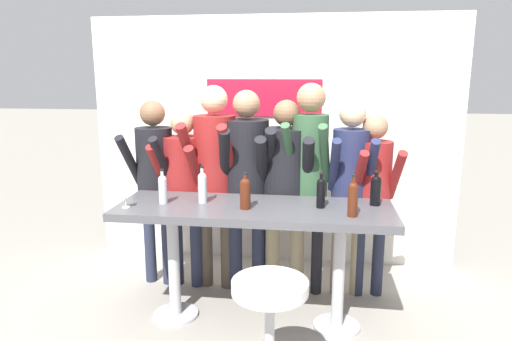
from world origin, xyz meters
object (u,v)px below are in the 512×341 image
Objects in this scene: tasting_table at (254,225)px; person_far_left at (155,172)px; wine_bottle_0 at (376,189)px; wine_bottle_3 at (353,198)px; wine_bottle_5 at (245,192)px; person_center_left at (215,165)px; bar_stool at (270,319)px; person_left at (184,180)px; wine_bottle_2 at (163,188)px; wine_glass_0 at (125,191)px; person_rightmost at (372,186)px; wine_bottle_1 at (202,186)px; person_far_right at (350,176)px; person_center at (247,169)px; person_right at (309,164)px; wine_bottle_4 at (321,191)px; person_center_right at (286,177)px.

person_far_left is (-0.97, 0.57, 0.26)m from tasting_table.
wine_bottle_3 is at bearing -121.71° from wine_bottle_0.
person_far_left reaches higher than wine_bottle_5.
bar_stool is at bearing -59.81° from person_center_left.
person_left is at bearing -172.43° from person_center_left.
person_far_left is 1.83m from wine_bottle_3.
person_center_left reaches higher than wine_bottle_2.
wine_glass_0 is (-1.64, -0.01, -0.01)m from wine_bottle_3.
person_far_left is at bearing 115.34° from wine_bottle_2.
wine_glass_0 is at bearing -179.57° from wine_bottle_3.
wine_bottle_0 is at bearing 6.28° from wine_bottle_2.
person_center_left is 1.35m from person_rightmost.
person_center_left is at bearing 172.83° from person_rightmost.
person_far_left is 0.93× the size of person_center_left.
wine_bottle_5 is at bearing -17.73° from wine_bottle_1.
person_center_left is 0.65m from wine_bottle_2.
person_far_right is 0.72m from wine_bottle_3.
bar_stool is at bearing -113.42° from person_far_right.
person_left is 1.44m from person_far_right.
person_center is (0.83, 0.00, 0.05)m from person_far_left.
wine_bottle_1 is at bearing -165.64° from person_rightmost.
bar_stool is 0.41× the size of person_center_left.
wine_bottle_1 is at bearing 174.72° from tasting_table.
wine_bottle_3 is at bearing -16.16° from person_far_left.
person_center_left is at bearing 92.65° from wine_bottle_1.
person_center is (0.28, 0.01, -0.03)m from person_center_left.
person_left is 0.88× the size of person_center_left.
person_rightmost reaches higher than wine_bottle_0.
person_right reaches higher than person_rightmost.
wine_bottle_4 is at bearing -0.40° from wine_bottle_1.
bar_stool is at bearing -90.95° from person_center_right.
wine_bottle_1 is at bearing 162.27° from wine_bottle_5.
person_rightmost is 8.97× the size of wine_glass_0.
person_far_right is 6.30× the size of wine_bottle_5.
wine_bottle_0 is at bearing 58.29° from wine_bottle_3.
person_center_left is at bearing 162.83° from wine_bottle_0.
person_center is 6.58× the size of wine_bottle_5.
wine_bottle_1 is 0.36m from wine_bottle_5.
person_center_left is at bearing -172.95° from person_right.
person_far_left reaches higher than person_rightmost.
wine_bottle_1 is at bearing -81.95° from person_center_left.
person_center reaches higher than wine_glass_0.
person_center_left is at bearing 127.22° from tasting_table.
person_left is 0.57m from person_center.
person_right is (1.09, 0.00, 0.18)m from person_left.
person_center_right is 1.34m from wine_glass_0.
wine_bottle_0 is 1.50× the size of wine_glass_0.
wine_bottle_1 reaches higher than wine_bottle_5.
person_rightmost is 5.97× the size of wine_bottle_2.
person_rightmost is 5.38× the size of wine_bottle_3.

